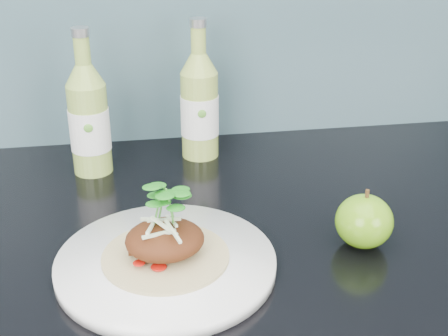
{
  "coord_description": "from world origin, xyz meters",
  "views": [
    {
      "loc": [
        -0.07,
        0.95,
        1.33
      ],
      "look_at": [
        0.04,
        1.63,
        1.0
      ],
      "focal_mm": 50.0,
      "sensor_mm": 36.0,
      "label": 1
    }
  ],
  "objects_px": {
    "cider_bottle_left": "(89,120)",
    "dinner_plate": "(166,263)",
    "green_apple": "(364,221)",
    "cider_bottle_right": "(200,106)"
  },
  "relations": [
    {
      "from": "dinner_plate",
      "to": "green_apple",
      "type": "xyz_separation_m",
      "value": [
        0.25,
        0.01,
        0.03
      ]
    },
    {
      "from": "green_apple",
      "to": "cider_bottle_right",
      "type": "bearing_deg",
      "value": 118.57
    },
    {
      "from": "cider_bottle_left",
      "to": "dinner_plate",
      "type": "bearing_deg",
      "value": -48.36
    },
    {
      "from": "dinner_plate",
      "to": "green_apple",
      "type": "distance_m",
      "value": 0.25
    },
    {
      "from": "green_apple",
      "to": "dinner_plate",
      "type": "bearing_deg",
      "value": -176.69
    },
    {
      "from": "cider_bottle_left",
      "to": "cider_bottle_right",
      "type": "xyz_separation_m",
      "value": [
        0.18,
        0.03,
        0.0
      ]
    },
    {
      "from": "green_apple",
      "to": "cider_bottle_left",
      "type": "bearing_deg",
      "value": 141.28
    },
    {
      "from": "green_apple",
      "to": "cider_bottle_left",
      "type": "height_order",
      "value": "cider_bottle_left"
    },
    {
      "from": "dinner_plate",
      "to": "cider_bottle_left",
      "type": "height_order",
      "value": "cider_bottle_left"
    },
    {
      "from": "dinner_plate",
      "to": "green_apple",
      "type": "bearing_deg",
      "value": 3.31
    }
  ]
}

